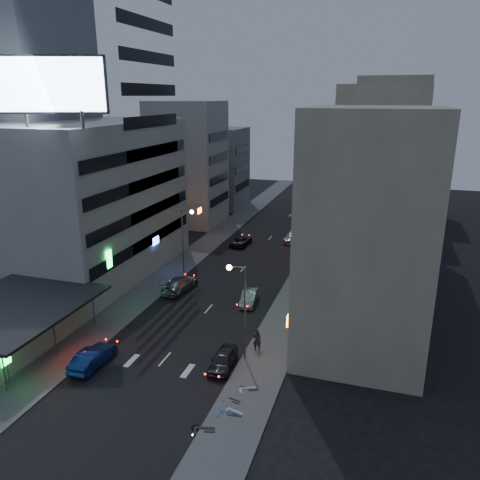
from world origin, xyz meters
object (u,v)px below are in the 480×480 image
at_px(parked_car_right_mid, 249,297).
at_px(scooter_black_b, 241,395).
at_px(scooter_silver_a, 244,407).
at_px(scooter_blue, 237,405).
at_px(parked_car_left, 241,241).
at_px(parked_car_right_far, 294,236).
at_px(parked_car_right_near, 223,360).
at_px(scooter_black_a, 215,419).
at_px(scooter_silver_b, 256,380).
at_px(road_car_silver, 180,284).
at_px(road_car_blue, 93,357).
at_px(person, 257,340).

bearing_deg(parked_car_right_mid, scooter_black_b, -82.61).
distance_m(scooter_silver_a, scooter_black_b, 1.36).
distance_m(scooter_silver_a, scooter_blue, 0.49).
xyz_separation_m(parked_car_left, scooter_blue, (11.04, -36.15, 0.01)).
bearing_deg(parked_car_left, parked_car_right_mid, 112.62).
distance_m(parked_car_left, parked_car_right_far, 8.04).
bearing_deg(parked_car_right_near, scooter_silver_a, -59.71).
xyz_separation_m(scooter_black_a, scooter_silver_b, (1.34, 5.09, -0.02)).
xyz_separation_m(road_car_silver, scooter_silver_b, (12.98, -14.95, -0.08)).
relative_size(parked_car_right_far, scooter_silver_a, 2.79).
xyz_separation_m(scooter_silver_a, scooter_black_b, (-0.57, 1.23, -0.08)).
height_order(road_car_blue, scooter_black_a, road_car_blue).
height_order(road_car_silver, person, person).
bearing_deg(parked_car_right_far, scooter_blue, -80.77).
bearing_deg(parked_car_right_near, scooter_blue, -63.74).
bearing_deg(scooter_black_a, road_car_silver, 14.98).
relative_size(parked_car_right_near, person, 2.21).
xyz_separation_m(parked_car_right_mid, parked_car_left, (-6.78, 18.91, -0.02)).
height_order(parked_car_left, person, person).
bearing_deg(road_car_blue, road_car_silver, -90.81).
bearing_deg(road_car_blue, scooter_black_b, 175.93).
bearing_deg(scooter_blue, scooter_silver_b, -13.83).
bearing_deg(scooter_black_b, scooter_silver_b, -1.15).
height_order(parked_car_left, road_car_silver, road_car_silver).
bearing_deg(scooter_silver_b, scooter_silver_a, 156.44).
xyz_separation_m(parked_car_right_mid, scooter_silver_a, (4.75, -17.25, 0.01)).
bearing_deg(person, parked_car_right_near, 36.85).
height_order(parked_car_left, road_car_blue, road_car_blue).
bearing_deg(scooter_blue, parked_car_right_near, 22.90).
distance_m(parked_car_left, person, 29.64).
xyz_separation_m(parked_car_right_far, road_car_silver, (-8.43, -22.06, 0.02)).
xyz_separation_m(person, scooter_black_b, (0.83, -7.08, -0.45)).
bearing_deg(road_car_silver, scooter_silver_b, 137.01).
relative_size(road_car_silver, scooter_blue, 3.01).
xyz_separation_m(person, scooter_silver_b, (1.35, -5.07, -0.36)).
relative_size(parked_car_right_mid, scooter_silver_a, 2.19).
height_order(scooter_silver_a, scooter_black_b, scooter_silver_a).
distance_m(parked_car_right_mid, scooter_black_a, 19.39).
xyz_separation_m(parked_car_right_near, person, (1.90, 3.24, 0.35)).
distance_m(scooter_blue, scooter_silver_b, 3.27).
bearing_deg(parked_car_right_mid, scooter_black_a, -87.27).
bearing_deg(road_car_blue, scooter_silver_b, -175.21).
bearing_deg(scooter_blue, parked_car_left, 10.82).
bearing_deg(person, road_car_blue, 4.45).
xyz_separation_m(scooter_black_a, scooter_blue, (0.91, 1.85, -0.06)).
distance_m(parked_car_right_far, person, 32.10).
height_order(road_car_blue, scooter_black_b, road_car_blue).
bearing_deg(scooter_black_b, parked_car_right_near, 48.70).
distance_m(road_car_blue, scooter_silver_b, 13.31).
bearing_deg(parked_car_right_far, scooter_silver_b, -79.60).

